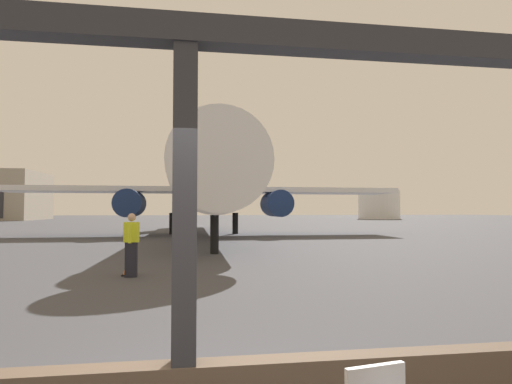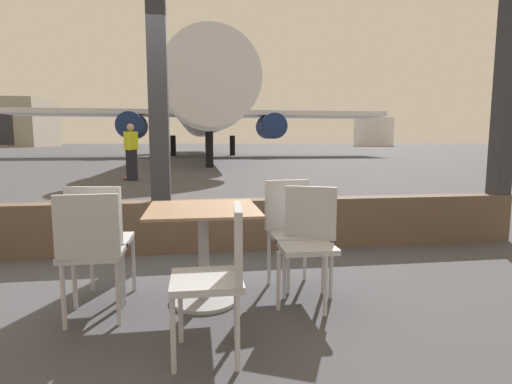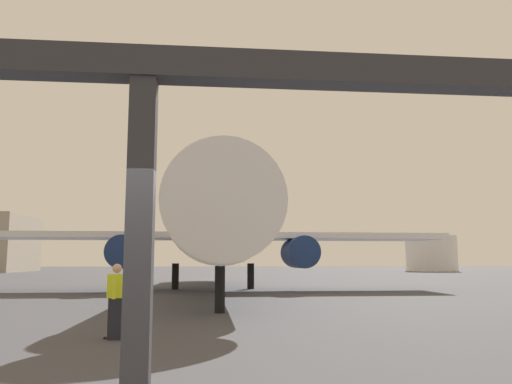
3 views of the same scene
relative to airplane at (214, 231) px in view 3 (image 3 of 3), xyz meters
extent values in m
plane|color=#424247|center=(-1.01, 12.68, -3.59)|extent=(220.00, 220.00, 0.00)
cube|color=#2D2D33|center=(-1.01, -27.32, -0.25)|extent=(8.38, 0.24, 0.24)
cube|color=#2D2D33|center=(-1.01, -27.32, -1.98)|extent=(0.20, 0.20, 3.22)
cylinder|color=silver|center=(0.00, 1.28, 0.01)|extent=(3.96, 30.43, 3.96)
cone|color=silver|center=(0.00, -15.23, 0.01)|extent=(3.76, 2.60, 3.76)
cylinder|color=black|center=(0.00, -13.33, 0.16)|extent=(4.03, 0.90, 4.03)
cube|color=silver|center=(-7.65, 0.85, -0.29)|extent=(13.33, 4.20, 0.36)
cube|color=silver|center=(7.65, 0.85, -0.29)|extent=(13.33, 4.20, 0.36)
cylinder|color=navy|center=(-5.18, -0.55, -1.29)|extent=(1.90, 3.20, 1.90)
cylinder|color=navy|center=(5.18, -0.55, -1.29)|extent=(1.90, 3.20, 1.90)
cube|color=navy|center=(0.00, 15.00, 4.39)|extent=(0.36, 4.40, 5.20)
cylinder|color=black|center=(0.00, -13.03, -2.78)|extent=(0.36, 0.36, 1.62)
cylinder|color=black|center=(-2.40, 1.85, -2.78)|extent=(0.44, 0.44, 1.62)
cylinder|color=black|center=(2.40, 1.85, -2.78)|extent=(0.44, 0.44, 1.62)
cube|color=black|center=(-2.58, -18.85, -3.12)|extent=(0.32, 0.20, 0.95)
cube|color=yellow|center=(-2.58, -18.85, -2.37)|extent=(0.40, 0.22, 0.55)
sphere|color=tan|center=(-2.58, -18.85, -1.96)|extent=(0.22, 0.22, 0.22)
cylinder|color=yellow|center=(-2.60, -19.09, -2.39)|extent=(0.09, 0.09, 0.52)
cylinder|color=yellow|center=(-2.57, -18.61, -2.39)|extent=(0.09, 0.09, 0.52)
cone|color=orange|center=(-2.69, -18.54, -3.29)|extent=(0.32, 0.32, 0.60)
cube|color=black|center=(-2.69, -18.54, -3.58)|extent=(0.36, 0.36, 0.03)
cylinder|color=white|center=(37.61, 52.43, -0.62)|extent=(8.39, 8.39, 5.93)
camera|label=1|loc=(-0.96, -30.91, -1.76)|focal=29.79mm
camera|label=2|loc=(-0.64, -31.85, -2.35)|focal=28.61mm
camera|label=3|loc=(-0.52, -31.23, -1.77)|focal=35.82mm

